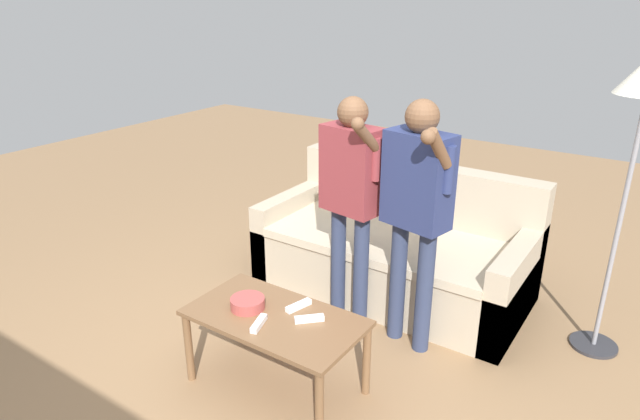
{
  "coord_description": "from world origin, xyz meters",
  "views": [
    {
      "loc": [
        1.64,
        -1.96,
        2.05
      ],
      "look_at": [
        0.04,
        0.4,
        0.92
      ],
      "focal_mm": 31.07,
      "sensor_mm": 36.0,
      "label": 1
    }
  ],
  "objects_px": {
    "game_remote_wand_near": "(259,323)",
    "game_remote_wand_spare": "(309,319)",
    "player_right": "(416,199)",
    "game_remote_wand_far": "(299,306)",
    "player_center": "(351,187)",
    "snack_bowl": "(248,303)",
    "game_remote_nunchuk": "(252,300)",
    "couch": "(395,250)",
    "coffee_table": "(275,326)"
  },
  "relations": [
    {
      "from": "snack_bowl",
      "to": "game_remote_wand_far",
      "type": "relative_size",
      "value": 1.15
    },
    {
      "from": "game_remote_wand_near",
      "to": "couch",
      "type": "bearing_deg",
      "value": 88.72
    },
    {
      "from": "game_remote_wand_far",
      "to": "player_right",
      "type": "bearing_deg",
      "value": 61.23
    },
    {
      "from": "player_center",
      "to": "game_remote_wand_spare",
      "type": "relative_size",
      "value": 11.04
    },
    {
      "from": "game_remote_wand_near",
      "to": "game_remote_wand_spare",
      "type": "relative_size",
      "value": 1.15
    },
    {
      "from": "player_right",
      "to": "game_remote_wand_far",
      "type": "bearing_deg",
      "value": -118.77
    },
    {
      "from": "couch",
      "to": "player_center",
      "type": "relative_size",
      "value": 1.27
    },
    {
      "from": "game_remote_wand_far",
      "to": "game_remote_nunchuk",
      "type": "bearing_deg",
      "value": -155.93
    },
    {
      "from": "game_remote_wand_near",
      "to": "game_remote_wand_spare",
      "type": "bearing_deg",
      "value": 43.78
    },
    {
      "from": "game_remote_nunchuk",
      "to": "player_right",
      "type": "bearing_deg",
      "value": 51.8
    },
    {
      "from": "game_remote_nunchuk",
      "to": "game_remote_wand_near",
      "type": "height_order",
      "value": "game_remote_nunchuk"
    },
    {
      "from": "player_center",
      "to": "game_remote_wand_near",
      "type": "xyz_separation_m",
      "value": [
        0.02,
        -0.93,
        -0.47
      ]
    },
    {
      "from": "player_center",
      "to": "game_remote_wand_near",
      "type": "distance_m",
      "value": 1.05
    },
    {
      "from": "game_remote_nunchuk",
      "to": "player_center",
      "type": "bearing_deg",
      "value": 79.13
    },
    {
      "from": "couch",
      "to": "coffee_table",
      "type": "height_order",
      "value": "couch"
    },
    {
      "from": "couch",
      "to": "player_center",
      "type": "bearing_deg",
      "value": -95.55
    },
    {
      "from": "couch",
      "to": "snack_bowl",
      "type": "distance_m",
      "value": 1.42
    },
    {
      "from": "game_remote_nunchuk",
      "to": "game_remote_wand_near",
      "type": "xyz_separation_m",
      "value": [
        0.17,
        -0.15,
        -0.01
      ]
    },
    {
      "from": "coffee_table",
      "to": "game_remote_wand_spare",
      "type": "bearing_deg",
      "value": 18.38
    },
    {
      "from": "game_remote_wand_far",
      "to": "game_remote_wand_spare",
      "type": "bearing_deg",
      "value": -30.84
    },
    {
      "from": "couch",
      "to": "game_remote_nunchuk",
      "type": "xyz_separation_m",
      "value": [
        -0.21,
        -1.35,
        0.18
      ]
    },
    {
      "from": "player_center",
      "to": "game_remote_wand_near",
      "type": "height_order",
      "value": "player_center"
    },
    {
      "from": "game_remote_nunchuk",
      "to": "couch",
      "type": "bearing_deg",
      "value": 81.33
    },
    {
      "from": "couch",
      "to": "game_remote_nunchuk",
      "type": "height_order",
      "value": "couch"
    },
    {
      "from": "game_remote_wand_near",
      "to": "coffee_table",
      "type": "bearing_deg",
      "value": 86.3
    },
    {
      "from": "player_right",
      "to": "player_center",
      "type": "bearing_deg",
      "value": 176.84
    },
    {
      "from": "couch",
      "to": "player_right",
      "type": "relative_size",
      "value": 1.24
    },
    {
      "from": "player_right",
      "to": "game_remote_wand_far",
      "type": "xyz_separation_m",
      "value": [
        -0.36,
        -0.65,
        -0.49
      ]
    },
    {
      "from": "couch",
      "to": "player_center",
      "type": "distance_m",
      "value": 0.86
    },
    {
      "from": "coffee_table",
      "to": "game_remote_wand_near",
      "type": "xyz_separation_m",
      "value": [
        -0.01,
        -0.12,
        0.08
      ]
    },
    {
      "from": "coffee_table",
      "to": "snack_bowl",
      "type": "relative_size",
      "value": 5.04
    },
    {
      "from": "snack_bowl",
      "to": "player_right",
      "type": "bearing_deg",
      "value": 53.88
    },
    {
      "from": "snack_bowl",
      "to": "player_center",
      "type": "height_order",
      "value": "player_center"
    },
    {
      "from": "snack_bowl",
      "to": "game_remote_wand_spare",
      "type": "distance_m",
      "value": 0.36
    },
    {
      "from": "game_remote_nunchuk",
      "to": "game_remote_wand_near",
      "type": "relative_size",
      "value": 0.57
    },
    {
      "from": "game_remote_wand_far",
      "to": "snack_bowl",
      "type": "bearing_deg",
      "value": -146.37
    },
    {
      "from": "game_remote_wand_far",
      "to": "game_remote_wand_spare",
      "type": "distance_m",
      "value": 0.14
    },
    {
      "from": "coffee_table",
      "to": "player_right",
      "type": "height_order",
      "value": "player_right"
    },
    {
      "from": "player_right",
      "to": "game_remote_wand_spare",
      "type": "height_order",
      "value": "player_right"
    },
    {
      "from": "couch",
      "to": "game_remote_nunchuk",
      "type": "distance_m",
      "value": 1.38
    },
    {
      "from": "player_right",
      "to": "game_remote_nunchuk",
      "type": "bearing_deg",
      "value": -128.2
    },
    {
      "from": "game_remote_wand_near",
      "to": "game_remote_wand_far",
      "type": "relative_size",
      "value": 0.95
    },
    {
      "from": "coffee_table",
      "to": "game_remote_wand_far",
      "type": "distance_m",
      "value": 0.16
    },
    {
      "from": "game_remote_wand_spare",
      "to": "game_remote_wand_near",
      "type": "bearing_deg",
      "value": -136.22
    },
    {
      "from": "couch",
      "to": "player_center",
      "type": "xyz_separation_m",
      "value": [
        -0.05,
        -0.56,
        0.64
      ]
    },
    {
      "from": "player_right",
      "to": "game_remote_wand_far",
      "type": "distance_m",
      "value": 0.89
    },
    {
      "from": "player_center",
      "to": "game_remote_wand_far",
      "type": "height_order",
      "value": "player_center"
    },
    {
      "from": "game_remote_nunchuk",
      "to": "game_remote_wand_far",
      "type": "distance_m",
      "value": 0.26
    },
    {
      "from": "coffee_table",
      "to": "player_center",
      "type": "height_order",
      "value": "player_center"
    },
    {
      "from": "snack_bowl",
      "to": "game_remote_nunchuk",
      "type": "bearing_deg",
      "value": 102.24
    }
  ]
}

